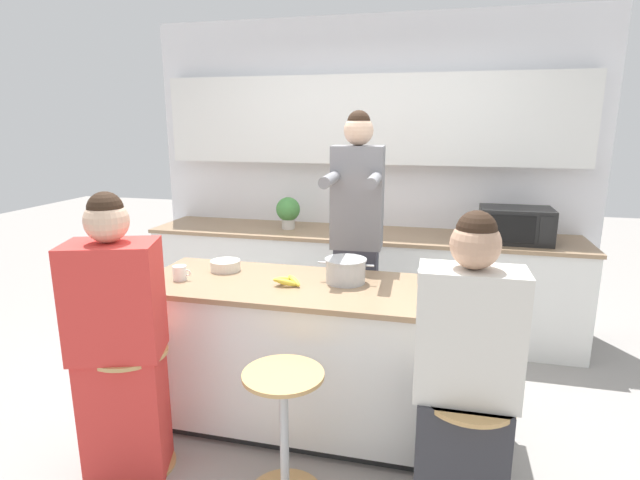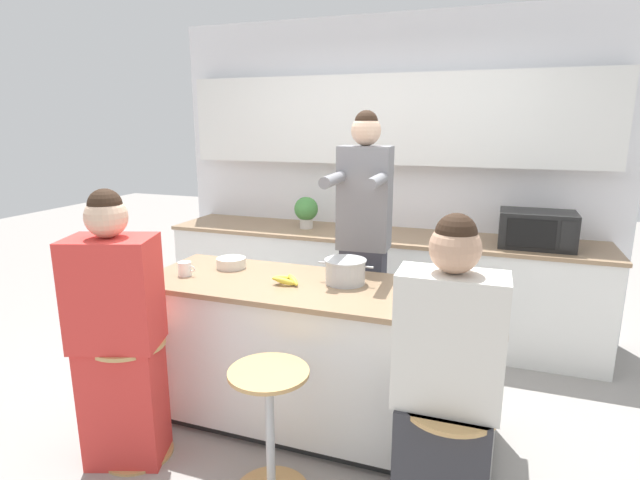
# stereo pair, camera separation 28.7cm
# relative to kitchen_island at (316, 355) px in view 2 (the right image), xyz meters

# --- Properties ---
(ground_plane) EXTENTS (16.00, 16.00, 0.00)m
(ground_plane) POSITION_rel_kitchen_island_xyz_m (0.00, 0.00, -0.45)
(ground_plane) COLOR gray
(wall_back) EXTENTS (3.95, 0.22, 2.70)m
(wall_back) POSITION_rel_kitchen_island_xyz_m (0.00, 1.82, 1.09)
(wall_back) COLOR white
(wall_back) RESTS_ON ground_plane
(back_counter) EXTENTS (3.66, 0.67, 0.88)m
(back_counter) POSITION_rel_kitchen_island_xyz_m (0.00, 1.50, -0.01)
(back_counter) COLOR white
(back_counter) RESTS_ON ground_plane
(kitchen_island) EXTENTS (2.08, 0.73, 0.89)m
(kitchen_island) POSITION_rel_kitchen_island_xyz_m (0.00, 0.00, 0.00)
(kitchen_island) COLOR black
(kitchen_island) RESTS_ON ground_plane
(bar_stool_leftmost) EXTENTS (0.39, 0.39, 0.67)m
(bar_stool_leftmost) POSITION_rel_kitchen_island_xyz_m (-0.83, -0.61, -0.08)
(bar_stool_leftmost) COLOR tan
(bar_stool_leftmost) RESTS_ON ground_plane
(bar_stool_center) EXTENTS (0.39, 0.39, 0.67)m
(bar_stool_center) POSITION_rel_kitchen_island_xyz_m (0.00, -0.64, -0.08)
(bar_stool_center) COLOR tan
(bar_stool_center) RESTS_ON ground_plane
(bar_stool_rightmost) EXTENTS (0.39, 0.39, 0.67)m
(bar_stool_rightmost) POSITION_rel_kitchen_island_xyz_m (0.83, -0.66, -0.08)
(bar_stool_rightmost) COLOR tan
(bar_stool_rightmost) RESTS_ON ground_plane
(person_cooking) EXTENTS (0.36, 0.60, 1.88)m
(person_cooking) POSITION_rel_kitchen_island_xyz_m (0.13, 0.57, 0.50)
(person_cooking) COLOR #383842
(person_cooking) RESTS_ON ground_plane
(person_wrapped_blanket) EXTENTS (0.50, 0.41, 1.49)m
(person_wrapped_blanket) POSITION_rel_kitchen_island_xyz_m (-0.86, -0.65, 0.26)
(person_wrapped_blanket) COLOR red
(person_wrapped_blanket) RESTS_ON ground_plane
(person_seated_near) EXTENTS (0.43, 0.27, 1.47)m
(person_seated_near) POSITION_rel_kitchen_island_xyz_m (0.81, -0.65, 0.22)
(person_seated_near) COLOR #333338
(person_seated_near) RESTS_ON ground_plane
(cooking_pot) EXTENTS (0.33, 0.24, 0.14)m
(cooking_pot) POSITION_rel_kitchen_island_xyz_m (0.15, 0.09, 0.51)
(cooking_pot) COLOR #B7BABC
(cooking_pot) RESTS_ON kitchen_island
(fruit_bowl) EXTENTS (0.19, 0.19, 0.07)m
(fruit_bowl) POSITION_rel_kitchen_island_xyz_m (-0.63, 0.14, 0.47)
(fruit_bowl) COLOR silver
(fruit_bowl) RESTS_ON kitchen_island
(mixing_bowl_steel) EXTENTS (0.18, 0.18, 0.08)m
(mixing_bowl_steel) POSITION_rel_kitchen_island_xyz_m (0.64, 0.19, 0.48)
(mixing_bowl_steel) COLOR #B7BABC
(mixing_bowl_steel) RESTS_ON kitchen_island
(coffee_cup_near) EXTENTS (0.11, 0.08, 0.09)m
(coffee_cup_near) POSITION_rel_kitchen_island_xyz_m (-0.81, -0.10, 0.48)
(coffee_cup_near) COLOR white
(coffee_cup_near) RESTS_ON kitchen_island
(banana_bunch) EXTENTS (0.18, 0.13, 0.06)m
(banana_bunch) POSITION_rel_kitchen_island_xyz_m (-0.16, -0.05, 0.47)
(banana_bunch) COLOR yellow
(banana_bunch) RESTS_ON kitchen_island
(microwave) EXTENTS (0.54, 0.36, 0.27)m
(microwave) POSITION_rel_kitchen_island_xyz_m (1.24, 1.45, 0.57)
(microwave) COLOR black
(microwave) RESTS_ON back_counter
(potted_plant) EXTENTS (0.21, 0.21, 0.28)m
(potted_plant) POSITION_rel_kitchen_island_xyz_m (-0.64, 1.50, 0.59)
(potted_plant) COLOR beige
(potted_plant) RESTS_ON back_counter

